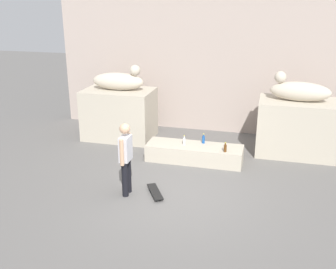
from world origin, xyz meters
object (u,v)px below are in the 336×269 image
bottle_blue (203,139)px  statue_reclining_left (119,81)px  bottle_brown (225,148)px  bottle_clear (184,141)px  skater (126,156)px  statue_reclining_right (299,91)px  skateboard (155,192)px

bottle_blue → statue_reclining_left: bearing=159.7°
bottle_brown → bottle_clear: bottle_clear is taller
skater → bottle_blue: size_ratio=6.22×
statue_reclining_left → statue_reclining_right: bearing=-1.0°
statue_reclining_left → skateboard: (2.10, -3.35, -1.75)m
skater → skateboard: size_ratio=2.10×
statue_reclining_right → bottle_brown: bearing=46.5°
skater → bottle_brown: bearing=135.6°
skater → bottle_brown: (1.95, 1.98, -0.37)m
skater → skateboard: skater is taller
statue_reclining_right → bottle_blue: size_ratio=6.14×
statue_reclining_right → bottle_blue: bearing=29.0°
skater → bottle_blue: 2.81m
statue_reclining_left → skater: (1.47, -3.49, -0.89)m
statue_reclining_right → skateboard: 4.88m
bottle_clear → bottle_blue: bearing=27.8°
skater → bottle_brown: skater is taller
skateboard → bottle_blue: 2.47m
skater → bottle_brown: size_ratio=6.55×
statue_reclining_left → skater: size_ratio=0.96×
statue_reclining_left → bottle_blue: bearing=-21.3°
skateboard → bottle_brown: (1.33, 1.85, 0.49)m
statue_reclining_left → statue_reclining_right: 5.17m
statue_reclining_right → bottle_clear: statue_reclining_right is taller
bottle_clear → statue_reclining_left: bearing=150.9°
bottle_brown → bottle_blue: 0.80m
statue_reclining_left → bottle_brown: statue_reclining_left is taller
bottle_brown → bottle_clear: (-1.12, 0.22, 0.00)m
statue_reclining_left → statue_reclining_right: (5.17, 0.00, 0.00)m
statue_reclining_right → skater: 5.16m
bottle_clear → bottle_blue: 0.54m
bottle_brown → statue_reclining_left: bearing=156.3°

